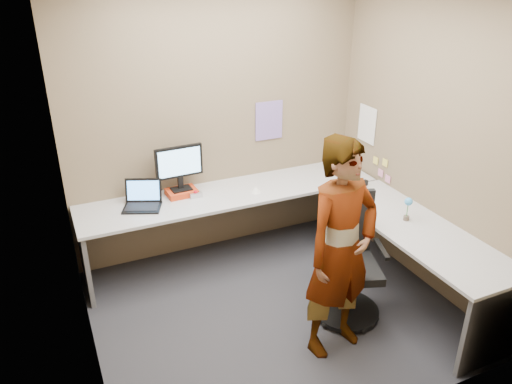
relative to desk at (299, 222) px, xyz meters
name	(u,v)px	position (x,y,z in m)	size (l,w,h in m)	color
ground	(274,310)	(-0.44, -0.39, -0.59)	(3.00, 3.00, 0.00)	#252429
wall_back	(218,122)	(-0.44, 0.91, 0.76)	(3.00, 3.00, 0.00)	#716146
wall_right	(430,141)	(1.06, -0.39, 0.76)	(2.70, 2.70, 0.00)	#716146
wall_left	(71,203)	(-1.94, -0.39, 0.76)	(2.70, 2.70, 0.00)	#716146
desk	(299,222)	(0.00, 0.00, 0.00)	(2.98, 2.58, 0.73)	silver
paper_ream	(182,192)	(-0.90, 0.72, 0.17)	(0.29, 0.21, 0.06)	#BB3312
monitor	(179,164)	(-0.90, 0.74, 0.45)	(0.46, 0.14, 0.43)	black
laptop	(143,200)	(-1.29, 0.64, 0.20)	(0.41, 0.38, 0.24)	black
trackball_mouse	(195,194)	(-0.79, 0.63, 0.17)	(0.12, 0.08, 0.07)	#B7B7BC
origami	(256,189)	(-0.22, 0.49, 0.17)	(0.10, 0.10, 0.06)	white
stapler	(362,184)	(0.80, 0.16, 0.17)	(0.15, 0.04, 0.06)	black
flower	(408,205)	(0.74, -0.58, 0.28)	(0.07, 0.07, 0.22)	brown
calendar_purple	(269,121)	(0.11, 0.90, 0.71)	(0.30, 0.01, 0.40)	#846BB7
calendar_white	(367,124)	(1.05, 0.51, 0.66)	(0.01, 0.28, 0.38)	white
sticky_note_a	(385,163)	(1.05, 0.16, 0.36)	(0.01, 0.07, 0.07)	#F2E059
sticky_note_b	(381,173)	(1.05, 0.21, 0.23)	(0.01, 0.07, 0.07)	pink
sticky_note_c	(388,179)	(1.05, 0.09, 0.21)	(0.01, 0.07, 0.07)	pink
sticky_note_d	(376,161)	(1.05, 0.31, 0.33)	(0.01, 0.07, 0.07)	#F2E059
office_chair	(347,268)	(0.12, -0.63, -0.15)	(0.61, 0.60, 1.06)	black
person	(341,250)	(-0.18, -0.95, 0.28)	(0.63, 0.42, 1.74)	#999399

